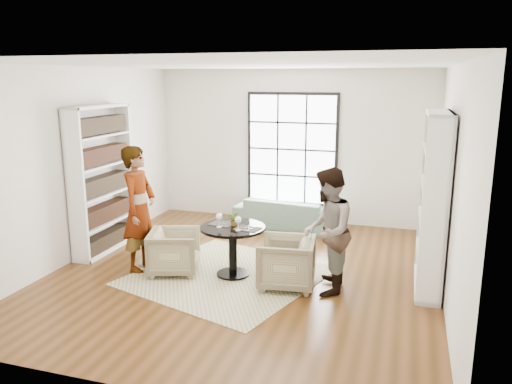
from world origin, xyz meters
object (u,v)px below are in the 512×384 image
(wine_glass_left, at_px, (219,217))
(wine_glass_right, at_px, (238,220))
(person_right, at_px, (327,231))
(person_left, at_px, (139,209))
(sofa, at_px, (286,213))
(armchair_right, at_px, (286,263))
(flower_centerpiece, at_px, (235,219))
(pedestal_table, at_px, (233,240))
(armchair_left, at_px, (174,252))

(wine_glass_left, xyz_separation_m, wine_glass_right, (0.30, -0.06, -0.00))
(wine_glass_right, bearing_deg, person_right, 0.50)
(person_left, xyz_separation_m, wine_glass_right, (1.55, -0.01, -0.04))
(sofa, bearing_deg, armchair_right, 109.74)
(flower_centerpiece, bearing_deg, person_left, -172.61)
(sofa, relative_size, wine_glass_right, 9.63)
(sofa, xyz_separation_m, person_left, (-1.57, -2.74, 0.65))
(pedestal_table, relative_size, person_right, 0.55)
(sofa, relative_size, wine_glass_left, 9.35)
(sofa, height_order, person_right, person_right)
(armchair_left, distance_m, flower_centerpiece, 1.05)
(armchair_left, height_order, person_left, person_left)
(person_left, bearing_deg, wine_glass_left, -91.21)
(armchair_right, bearing_deg, person_right, 82.89)
(flower_centerpiece, bearing_deg, wine_glass_left, -143.01)
(sofa, xyz_separation_m, wine_glass_right, (-0.02, -2.75, 0.61))
(person_left, relative_size, wine_glass_left, 8.99)
(person_right, distance_m, wine_glass_left, 1.55)
(pedestal_table, relative_size, wine_glass_right, 4.64)
(sofa, distance_m, armchair_left, 2.93)
(pedestal_table, bearing_deg, armchair_left, -170.32)
(person_right, bearing_deg, flower_centerpiece, -102.20)
(person_left, xyz_separation_m, person_right, (2.79, -0.00, -0.09))
(armchair_left, distance_m, armchair_right, 1.69)
(person_left, distance_m, wine_glass_left, 1.25)
(sofa, relative_size, flower_centerpiece, 9.16)
(pedestal_table, relative_size, armchair_right, 1.23)
(person_right, bearing_deg, armchair_left, -94.33)
(pedestal_table, xyz_separation_m, sofa, (0.16, 2.59, -0.26))
(armchair_left, height_order, flower_centerpiece, flower_centerpiece)
(armchair_right, xyz_separation_m, person_right, (0.55, 0.00, 0.50))
(sofa, distance_m, wine_glass_left, 2.78)
(person_left, xyz_separation_m, flower_centerpiece, (1.44, 0.19, -0.08))
(armchair_right, relative_size, wine_glass_left, 3.67)
(pedestal_table, height_order, armchair_left, pedestal_table)
(armchair_right, xyz_separation_m, flower_centerpiece, (-0.81, 0.19, 0.51))
(pedestal_table, xyz_separation_m, wine_glass_left, (-0.17, -0.10, 0.35))
(sofa, bearing_deg, flower_centerpiece, 92.95)
(armchair_left, xyz_separation_m, person_right, (2.24, -0.00, 0.52))
(person_right, relative_size, wine_glass_left, 8.14)
(sofa, xyz_separation_m, person_right, (1.22, -2.74, 0.56))
(armchair_right, bearing_deg, armchair_left, -97.21)
(armchair_right, bearing_deg, sofa, -173.37)
(armchair_right, height_order, wine_glass_right, wine_glass_right)
(armchair_right, relative_size, person_right, 0.45)
(person_left, bearing_deg, person_right, -93.29)
(person_right, bearing_deg, wine_glass_left, -95.99)
(sofa, bearing_deg, pedestal_table, 92.48)
(person_left, distance_m, person_right, 2.79)
(armchair_left, xyz_separation_m, person_left, (-0.55, 0.00, 0.61))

